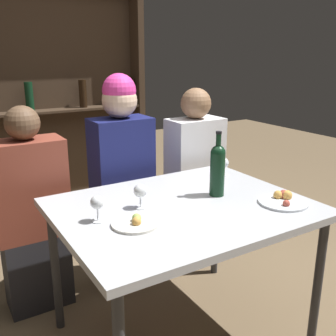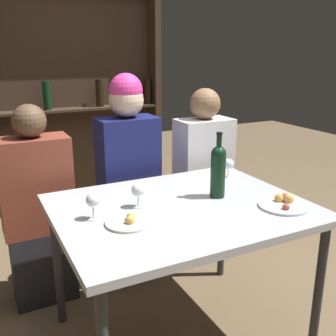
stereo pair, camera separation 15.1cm
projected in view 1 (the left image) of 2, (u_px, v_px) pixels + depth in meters
ground_plane at (182, 334)px, 2.09m from camera, size 10.00×10.00×0.00m
dining_table at (183, 217)px, 1.90m from camera, size 1.18×0.93×0.74m
wine_rack_wall at (55, 89)px, 3.44m from camera, size 1.63×0.21×2.24m
wine_bottle at (218, 168)px, 1.97m from camera, size 0.08×0.08×0.33m
wine_glass_0 at (140, 192)px, 1.83m from camera, size 0.06×0.06×0.12m
wine_glass_1 at (97, 204)px, 1.68m from camera, size 0.06×0.06×0.12m
wine_glass_2 at (223, 164)px, 2.31m from camera, size 0.06×0.06×0.11m
food_plate_0 at (283, 200)px, 1.91m from camera, size 0.24×0.24×0.05m
food_plate_1 at (135, 223)px, 1.66m from camera, size 0.20×0.20×0.04m
seated_person_left at (32, 218)px, 2.20m from camera, size 0.39×0.22×1.18m
seated_person_center at (122, 183)px, 2.45m from camera, size 0.36×0.22×1.33m
seated_person_right at (194, 181)px, 2.75m from camera, size 0.37×0.22×1.22m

